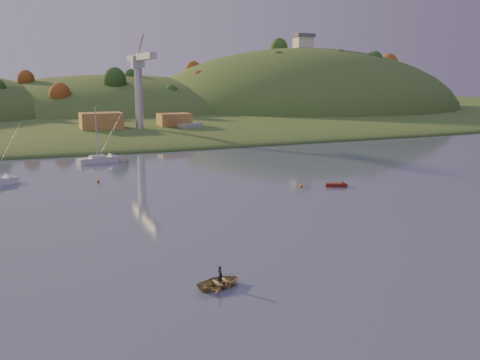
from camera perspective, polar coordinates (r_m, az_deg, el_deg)
name	(u,v)px	position (r m, az deg, el deg)	size (l,w,h in m)	color
ground	(468,309)	(43.44, 23.16, -12.54)	(500.00, 500.00, 0.00)	#38445C
far_shore	(85,114)	(259.46, -16.23, 6.77)	(620.00, 220.00, 1.50)	#2B441B
shore_slope	(107,125)	(195.20, -13.99, 5.66)	(640.00, 150.00, 7.00)	#2B441B
hill_center	(114,116)	(241.08, -13.30, 6.63)	(140.00, 120.00, 36.00)	#2B441B
hill_right	(302,113)	(255.27, 6.60, 7.06)	(150.00, 130.00, 60.00)	#2B441B
hilltop_house	(303,40)	(255.28, 6.77, 14.56)	(9.00, 7.00, 6.45)	beige
hillside_trees	(99,121)	(214.93, -14.82, 6.07)	(280.00, 50.00, 32.00)	#1D4217
wharf	(149,133)	(153.95, -9.67, 4.97)	(42.00, 16.00, 2.40)	slate
shed_west	(101,121)	(152.24, -14.59, 6.07)	(11.00, 8.00, 4.80)	#A86E38
shed_east	(174,120)	(157.57, -7.02, 6.34)	(9.00, 7.00, 4.00)	#A86E38
dock_crane	(139,76)	(149.00, -10.69, 10.90)	(3.20, 28.00, 20.30)	#B7B7BC
sailboat_far	(98,159)	(109.65, -14.95, 2.16)	(8.22, 4.37, 10.93)	silver
canoe	(220,282)	(43.88, -2.13, -10.83)	(2.75, 3.85, 0.80)	#958052
paddler	(220,278)	(43.75, -2.14, -10.40)	(0.55, 0.36, 1.50)	black
red_tender	(340,185)	(84.18, 10.60, -0.53)	(3.72, 2.64, 1.21)	#60140D
work_vessel	(190,132)	(152.95, -5.31, 5.10)	(16.02, 10.77, 3.88)	slate
buoy_1	(301,186)	(82.67, 6.54, -0.62)	(0.50, 0.50, 0.50)	#E05C0B
buoy_2	(98,181)	(88.94, -14.92, -0.11)	(0.50, 0.50, 0.50)	#E05C0B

